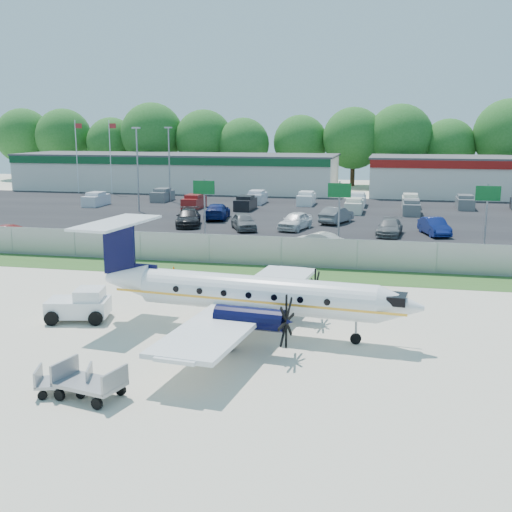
% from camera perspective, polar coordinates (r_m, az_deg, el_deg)
% --- Properties ---
extents(ground, '(170.00, 170.00, 0.00)m').
position_cam_1_polar(ground, '(29.67, -2.47, -6.63)').
color(ground, beige).
rests_on(ground, ground).
extents(grass_verge, '(170.00, 4.00, 0.02)m').
position_cam_1_polar(grass_verge, '(40.97, 1.78, -1.50)').
color(grass_verge, '#2D561E').
rests_on(grass_verge, ground).
extents(access_road, '(170.00, 8.00, 0.02)m').
position_cam_1_polar(access_road, '(47.72, 3.31, 0.35)').
color(access_road, black).
rests_on(access_road, ground).
extents(parking_lot, '(170.00, 32.00, 0.02)m').
position_cam_1_polar(parking_lot, '(68.27, 6.06, 3.69)').
color(parking_lot, black).
rests_on(parking_lot, ground).
extents(perimeter_fence, '(120.00, 0.06, 1.99)m').
position_cam_1_polar(perimeter_fence, '(42.69, 2.27, 0.39)').
color(perimeter_fence, gray).
rests_on(perimeter_fence, ground).
extents(building_west, '(46.40, 12.40, 5.24)m').
position_cam_1_polar(building_west, '(94.77, -7.09, 7.44)').
color(building_west, silver).
rests_on(building_west, ground).
extents(sign_left, '(1.80, 0.26, 5.00)m').
position_cam_1_polar(sign_left, '(52.72, -4.63, 5.36)').
color(sign_left, gray).
rests_on(sign_left, ground).
extents(sign_mid, '(1.80, 0.26, 5.00)m').
position_cam_1_polar(sign_mid, '(50.66, 7.41, 5.05)').
color(sign_mid, gray).
rests_on(sign_mid, ground).
extents(sign_right, '(1.80, 0.26, 5.00)m').
position_cam_1_polar(sign_right, '(50.94, 19.87, 4.50)').
color(sign_right, gray).
rests_on(sign_right, ground).
extents(flagpole_west, '(1.06, 0.12, 10.00)m').
position_cam_1_polar(flagpole_west, '(92.95, -15.63, 8.89)').
color(flagpole_west, white).
rests_on(flagpole_west, ground).
extents(flagpole_east, '(1.06, 0.12, 10.00)m').
position_cam_1_polar(flagpole_east, '(90.74, -12.79, 8.97)').
color(flagpole_east, white).
rests_on(flagpole_east, ground).
extents(light_pole_nw, '(0.90, 0.35, 9.09)m').
position_cam_1_polar(light_pole_nw, '(70.82, -10.50, 8.09)').
color(light_pole_nw, gray).
rests_on(light_pole_nw, ground).
extents(light_pole_sw, '(0.90, 0.35, 9.09)m').
position_cam_1_polar(light_pole_sw, '(80.13, -7.73, 8.55)').
color(light_pole_sw, gray).
rests_on(light_pole_sw, ground).
extents(tree_line, '(112.00, 6.00, 14.00)m').
position_cam_1_polar(tree_line, '(101.94, 8.17, 6.21)').
color(tree_line, '#1D5A1A').
rests_on(tree_line, ground).
extents(aircraft, '(15.60, 15.35, 4.79)m').
position_cam_1_polar(aircraft, '(28.80, -0.55, -3.34)').
color(aircraft, white).
rests_on(aircraft, ground).
extents(pushback_tug, '(3.18, 2.60, 1.55)m').
position_cam_1_polar(pushback_tug, '(32.14, -15.29, -4.22)').
color(pushback_tug, white).
rests_on(pushback_tug, ground).
extents(baggage_cart_near, '(2.09, 1.61, 0.97)m').
position_cam_1_polar(baggage_cart_near, '(23.85, -16.69, -10.61)').
color(baggage_cart_near, gray).
rests_on(baggage_cart_near, ground).
extents(baggage_cart_far, '(2.55, 1.87, 1.21)m').
position_cam_1_polar(baggage_cart_far, '(23.19, -14.56, -10.85)').
color(baggage_cart_far, gray).
rests_on(baggage_cart_far, ground).
extents(cone_starboard_wing, '(0.38, 0.38, 0.54)m').
position_cam_1_polar(cone_starboard_wing, '(40.89, -7.33, -1.26)').
color(cone_starboard_wing, '#EC5B07').
rests_on(cone_starboard_wing, ground).
extents(road_car_west, '(5.02, 2.77, 1.57)m').
position_cam_1_polar(road_car_west, '(53.85, -20.79, 0.89)').
color(road_car_west, maroon).
rests_on(road_car_west, ground).
extents(road_car_mid, '(4.21, 2.79, 1.31)m').
position_cam_1_polar(road_car_mid, '(48.99, 5.42, 0.60)').
color(road_car_mid, beige).
rests_on(road_car_mid, ground).
extents(parked_car_a, '(3.56, 5.81, 1.57)m').
position_cam_1_polar(parked_car_a, '(60.46, -6.01, 2.67)').
color(parked_car_a, black).
rests_on(parked_car_a, ground).
extents(parked_car_b, '(3.49, 4.83, 1.53)m').
position_cam_1_polar(parked_car_b, '(57.84, -1.11, 2.33)').
color(parked_car_b, '#595B5E').
rests_on(parked_car_b, ground).
extents(parked_car_c, '(2.97, 5.04, 1.61)m').
position_cam_1_polar(parked_car_c, '(58.13, 3.51, 2.36)').
color(parked_car_c, silver).
rests_on(parked_car_c, ground).
extents(parked_car_d, '(2.38, 4.94, 1.39)m').
position_cam_1_polar(parked_car_d, '(56.15, 11.76, 1.81)').
color(parked_car_d, '#595B5E').
rests_on(parked_car_d, ground).
extents(parked_car_e, '(2.79, 4.84, 1.51)m').
position_cam_1_polar(parked_car_e, '(57.15, 15.53, 1.80)').
color(parked_car_e, navy).
rests_on(parked_car_e, ground).
extents(parked_car_f, '(2.95, 5.69, 1.58)m').
position_cam_1_polar(parked_car_f, '(64.75, -3.47, 3.30)').
color(parked_car_f, navy).
rests_on(parked_car_f, ground).
extents(parked_car_g, '(3.14, 5.08, 1.58)m').
position_cam_1_polar(parked_car_g, '(62.36, 7.15, 2.91)').
color(parked_car_g, '#595B5E').
rests_on(parked_car_g, ground).
extents(far_parking_rows, '(56.00, 10.00, 1.60)m').
position_cam_1_polar(far_parking_rows, '(73.21, 6.49, 4.20)').
color(far_parking_rows, gray).
rests_on(far_parking_rows, ground).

